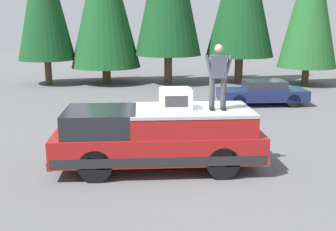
# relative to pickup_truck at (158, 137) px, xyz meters

# --- Properties ---
(ground_plane) EXTENTS (90.00, 90.00, 0.00)m
(ground_plane) POSITION_rel_pickup_truck_xyz_m (0.06, -0.60, -0.87)
(ground_plane) COLOR #565659
(pickup_truck) EXTENTS (2.01, 5.54, 1.65)m
(pickup_truck) POSITION_rel_pickup_truck_xyz_m (0.00, 0.00, 0.00)
(pickup_truck) COLOR maroon
(pickup_truck) RESTS_ON ground
(compressor_unit) EXTENTS (0.65, 0.84, 0.56)m
(compressor_unit) POSITION_rel_pickup_truck_xyz_m (-0.03, -0.46, 1.05)
(compressor_unit) COLOR silver
(compressor_unit) RESTS_ON pickup_truck
(person_on_truck_bed) EXTENTS (0.29, 0.72, 1.69)m
(person_on_truck_bed) POSITION_rel_pickup_truck_xyz_m (-0.21, -1.54, 1.68)
(person_on_truck_bed) COLOR #333338
(person_on_truck_bed) RESTS_ON pickup_truck
(parked_car_navy) EXTENTS (1.64, 4.10, 1.16)m
(parked_car_navy) POSITION_rel_pickup_truck_xyz_m (8.38, -5.29, -0.29)
(parked_car_navy) COLOR navy
(parked_car_navy) RESTS_ON ground
(conifer_far_left) EXTENTS (3.51, 3.51, 9.03)m
(conifer_far_left) POSITION_rel_pickup_truck_xyz_m (14.30, -9.71, 4.18)
(conifer_far_left) COLOR #4C3826
(conifer_far_left) RESTS_ON ground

